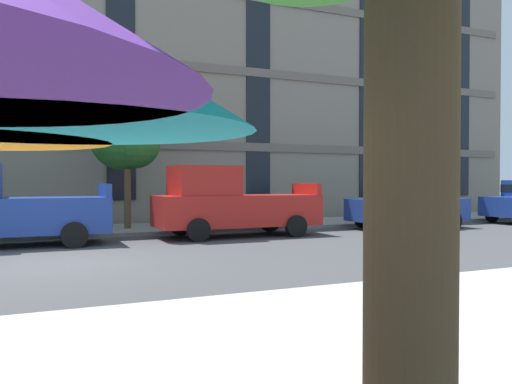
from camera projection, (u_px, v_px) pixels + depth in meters
name	position (u px, v px, depth m)	size (l,w,h in m)	color
ground_plane	(51.00, 266.00, 10.57)	(120.00, 120.00, 0.00)	#424244
sidewalk_far	(42.00, 233.00, 16.78)	(56.00, 3.60, 0.12)	gray
apartment_building	(36.00, 82.00, 24.14)	(46.33, 12.08, 12.80)	gray
pickup_red	(230.00, 204.00, 16.11)	(5.10, 2.12, 2.20)	#B21E19
sedan_blue	(407.00, 203.00, 18.92)	(4.40, 1.98, 1.78)	navy
street_tree_middle	(128.00, 139.00, 17.83)	(2.36, 2.38, 4.43)	brown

